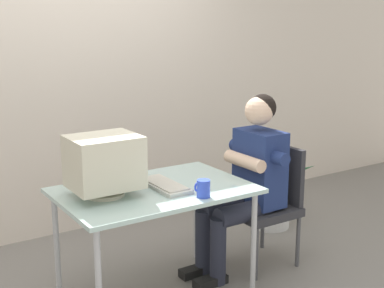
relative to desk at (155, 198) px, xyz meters
name	(u,v)px	position (x,y,z in m)	size (l,w,h in m)	color
wall_back	(103,51)	(0.30, 1.40, 0.83)	(8.00, 0.10, 3.00)	beige
desk	(155,198)	(0.00, 0.00, 0.00)	(1.19, 0.79, 0.73)	#B7B7BC
crt_monitor	(105,162)	(-0.31, 0.04, 0.26)	(0.41, 0.34, 0.37)	beige
keyboard	(164,185)	(0.06, -0.01, 0.07)	(0.17, 0.42, 0.03)	silver
office_chair	(268,199)	(0.94, 0.00, -0.19)	(0.45, 0.45, 0.87)	#4C4C51
person_seated	(248,177)	(0.74, 0.00, 0.01)	(0.71, 0.56, 1.26)	navy
potted_plant	(272,191)	(1.42, 0.49, -0.35)	(0.70, 0.67, 0.78)	silver
desk_mug	(203,188)	(0.16, -0.30, 0.11)	(0.08, 0.09, 0.11)	blue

